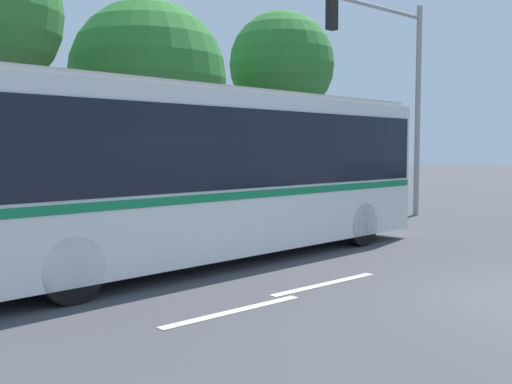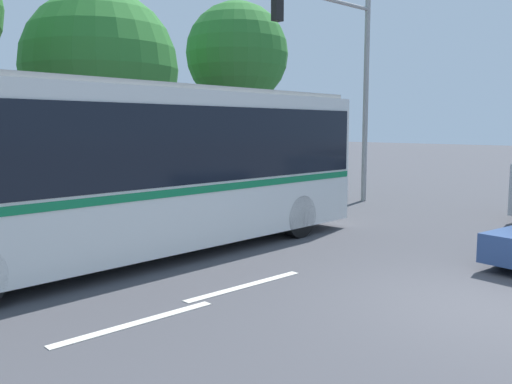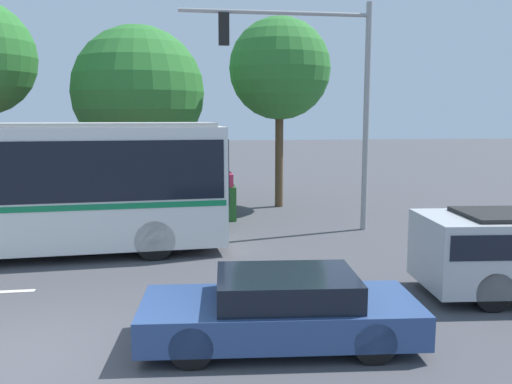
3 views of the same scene
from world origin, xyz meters
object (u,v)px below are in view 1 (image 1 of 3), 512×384
Objects in this scene: city_bus at (199,165)px; street_tree_right at (282,65)px; street_tree_centre at (148,79)px; traffic_light_pole at (394,75)px.

street_tree_right is (8.52, 6.46, 3.39)m from city_bus.
city_bus is 8.12m from street_tree_centre.
traffic_light_pole is 7.81m from street_tree_centre.
street_tree_centre is at bearing 62.27° from city_bus.
traffic_light_pole is 4.73m from street_tree_right.
street_tree_centre is at bearing 173.81° from street_tree_right.
street_tree_right reaches higher than street_tree_centre.
traffic_light_pole is (8.97, 1.82, 2.65)m from city_bus.
street_tree_right is (5.35, -0.58, 0.88)m from street_tree_centre.
street_tree_centre is (3.17, 7.04, 2.51)m from city_bus.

